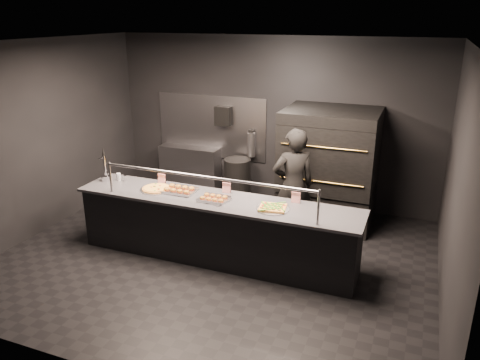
{
  "coord_description": "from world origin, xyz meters",
  "views": [
    {
      "loc": [
        2.52,
        -5.47,
        3.35
      ],
      "look_at": [
        0.29,
        0.2,
        1.17
      ],
      "focal_mm": 35.0,
      "sensor_mm": 36.0,
      "label": 1
    }
  ],
  "objects": [
    {
      "name": "tent_cards",
      "position": [
        0.04,
        0.28,
        1.0
      ],
      "size": [
        2.21,
        0.04,
        0.15
      ],
      "color": "white",
      "rests_on": "service_counter"
    },
    {
      "name": "round_pizza",
      "position": [
        -0.95,
        0.01,
        0.94
      ],
      "size": [
        0.48,
        0.48,
        0.03
      ],
      "color": "silver",
      "rests_on": "service_counter"
    },
    {
      "name": "prep_shelf",
      "position": [
        -1.6,
        2.32,
        0.45
      ],
      "size": [
        1.2,
        0.35,
        0.9
      ],
      "primitive_type": "cube",
      "color": "#99999E",
      "rests_on": "ground"
    },
    {
      "name": "pizza_oven",
      "position": [
        1.2,
        1.9,
        0.97
      ],
      "size": [
        1.5,
        1.23,
        1.91
      ],
      "color": "black",
      "rests_on": "ground"
    },
    {
      "name": "trash_bin",
      "position": [
        -0.53,
        2.14,
        0.41
      ],
      "size": [
        0.49,
        0.49,
        0.82
      ],
      "primitive_type": "cylinder",
      "color": "black",
      "rests_on": "ground"
    },
    {
      "name": "service_counter",
      "position": [
        0.0,
        -0.0,
        0.46
      ],
      "size": [
        4.1,
        0.78,
        1.37
      ],
      "color": "black",
      "rests_on": "ground"
    },
    {
      "name": "worker",
      "position": [
        0.85,
        0.98,
        0.89
      ],
      "size": [
        0.78,
        0.71,
        1.78
      ],
      "primitive_type": "imported",
      "rotation": [
        0.0,
        0.0,
        3.7
      ],
      "color": "black",
      "rests_on": "ground"
    },
    {
      "name": "condiment_jar",
      "position": [
        -1.67,
        0.16,
        0.97
      ],
      "size": [
        0.17,
        0.07,
        0.11
      ],
      "color": "silver",
      "rests_on": "service_counter"
    },
    {
      "name": "square_pizza",
      "position": [
        0.85,
        -0.06,
        0.94
      ],
      "size": [
        0.44,
        0.44,
        0.05
      ],
      "color": "silver",
      "rests_on": "service_counter"
    },
    {
      "name": "slider_tray_b",
      "position": [
        -0.0,
        -0.05,
        0.94
      ],
      "size": [
        0.46,
        0.38,
        0.06
      ],
      "color": "silver",
      "rests_on": "service_counter"
    },
    {
      "name": "slider_tray_a",
      "position": [
        -0.6,
        0.06,
        0.95
      ],
      "size": [
        0.48,
        0.36,
        0.07
      ],
      "color": "silver",
      "rests_on": "service_counter"
    },
    {
      "name": "room",
      "position": [
        -0.02,
        0.05,
        1.5
      ],
      "size": [
        6.04,
        6.0,
        3.0
      ],
      "color": "black",
      "rests_on": "ground"
    },
    {
      "name": "fire_extinguisher",
      "position": [
        -0.35,
        2.4,
        1.06
      ],
      "size": [
        0.14,
        0.14,
        0.51
      ],
      "color": "#B2B2B7",
      "rests_on": "room"
    },
    {
      "name": "towel_dispenser",
      "position": [
        -0.9,
        2.39,
        1.55
      ],
      "size": [
        0.3,
        0.2,
        0.35
      ],
      "primitive_type": "cube",
      "color": "black",
      "rests_on": "room"
    },
    {
      "name": "beer_tap",
      "position": [
        -1.87,
        0.07,
        1.07
      ],
      "size": [
        0.14,
        0.2,
        0.54
      ],
      "color": "silver",
      "rests_on": "service_counter"
    }
  ]
}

